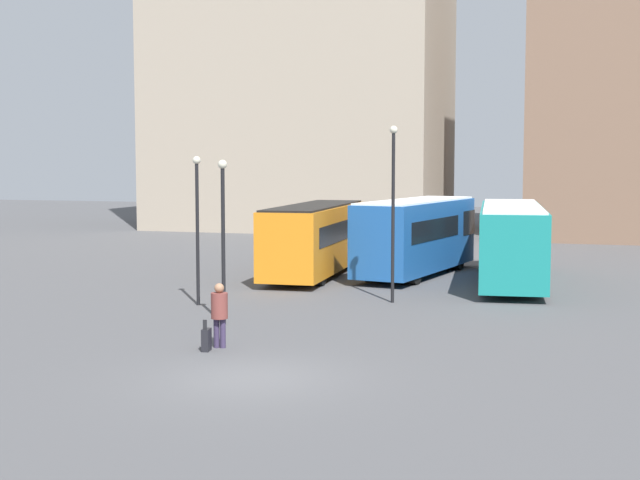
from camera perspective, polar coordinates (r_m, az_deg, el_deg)
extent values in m
plane|color=#4C4C4F|center=(21.10, -4.30, -8.81)|extent=(160.00, 160.00, 0.00)
cube|color=orange|center=(39.28, -0.33, 0.12)|extent=(3.00, 10.15, 2.79)
cube|color=black|center=(43.24, 1.00, 1.04)|extent=(2.56, 1.99, 1.06)
cube|color=black|center=(38.38, -0.66, 0.52)|extent=(2.82, 6.55, 0.84)
cube|color=black|center=(39.18, -0.33, 2.21)|extent=(2.80, 9.94, 0.08)
cylinder|color=black|center=(42.40, 0.70, -1.11)|extent=(2.37, 1.11, 0.97)
cylinder|color=black|center=(36.42, -1.52, -2.14)|extent=(2.37, 1.11, 0.97)
cube|color=#1E56A3|center=(39.57, 6.19, 0.30)|extent=(3.95, 9.41, 3.00)
cube|color=black|center=(43.05, 7.97, 1.16)|extent=(2.72, 2.08, 1.14)
cube|color=black|center=(38.78, 5.76, 0.76)|extent=(3.42, 6.18, 0.90)
cube|color=white|center=(39.47, 6.21, 2.53)|extent=(3.73, 9.20, 0.08)
cylinder|color=black|center=(42.34, 7.54, -1.13)|extent=(2.47, 1.41, 1.02)
cylinder|color=black|center=(37.08, 4.61, -1.98)|extent=(2.47, 1.41, 1.02)
cube|color=#19847F|center=(37.84, 12.14, -0.09)|extent=(3.72, 11.79, 2.88)
cube|color=black|center=(42.55, 12.03, 0.96)|extent=(2.73, 2.39, 1.09)
cube|color=black|center=(36.77, 12.19, 0.33)|extent=(3.30, 7.64, 0.86)
cube|color=white|center=(37.74, 12.19, 2.15)|extent=(3.50, 11.54, 0.08)
cylinder|color=black|center=(41.53, 12.01, -1.31)|extent=(2.48, 1.29, 1.04)
cylinder|color=black|center=(34.40, 12.23, -2.62)|extent=(2.48, 1.29, 1.04)
cylinder|color=#382D4C|center=(24.45, -6.64, -5.93)|extent=(0.18, 0.18, 0.81)
cylinder|color=#382D4C|center=(24.41, -6.24, -5.95)|extent=(0.18, 0.18, 0.81)
cylinder|color=brown|center=(24.30, -6.46, -4.20)|extent=(0.52, 0.52, 0.70)
sphere|color=#9E7051|center=(24.23, -6.47, -3.07)|extent=(0.26, 0.26, 0.26)
cube|color=black|center=(24.09, -7.28, -6.36)|extent=(0.25, 0.41, 0.60)
cube|color=black|center=(23.88, -7.38, -5.40)|extent=(0.11, 0.04, 0.27)
cylinder|color=black|center=(31.74, 4.69, 1.41)|extent=(0.12, 0.12, 6.07)
sphere|color=beige|center=(31.70, 4.74, 7.05)|extent=(0.28, 0.28, 0.28)
cylinder|color=black|center=(31.41, -7.85, 0.36)|extent=(0.12, 0.12, 5.00)
sphere|color=beige|center=(31.30, -7.90, 5.08)|extent=(0.28, 0.28, 0.28)
cylinder|color=black|center=(27.62, -6.21, -0.40)|extent=(0.12, 0.12, 4.87)
sphere|color=beige|center=(27.49, -6.26, 4.83)|extent=(0.28, 0.28, 0.28)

